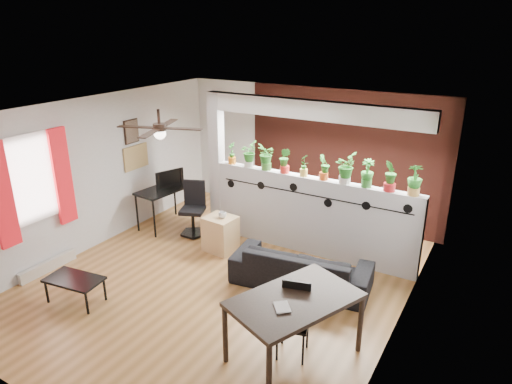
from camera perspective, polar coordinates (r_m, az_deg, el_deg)
name	(u,v)px	position (r m, az deg, el deg)	size (l,w,h in m)	color
room_shell	(221,201)	(6.62, -4.41, -1.09)	(6.30, 7.10, 2.90)	brown
partition_wall	(312,216)	(7.72, 6.97, -2.97)	(3.60, 0.18, 1.35)	#BCBCC1
ceiling_header	(317,110)	(7.21, 7.58, 10.09)	(3.60, 0.18, 0.30)	silver
pier_column	(217,164)	(8.38, -4.91, 3.56)	(0.22, 0.20, 2.60)	#BCBCC1
brick_panel	(344,159)	(8.81, 10.98, 4.09)	(3.90, 0.05, 2.60)	#AC4131
vine_decal	(310,195)	(7.49, 6.81, -0.38)	(3.31, 0.01, 0.30)	black
window_assembly	(32,182)	(7.53, -26.18, 1.18)	(0.09, 1.30, 1.55)	white
baseboard_heater	(48,266)	(8.05, -24.55, -8.41)	(0.08, 1.00, 0.18)	beige
corkboard	(136,157)	(8.88, -14.78, 4.25)	(0.03, 0.60, 0.45)	#A4854F
framed_art	(131,131)	(8.73, -15.31, 7.32)	(0.03, 0.34, 0.44)	#8C7259
ceiling_fan	(160,130)	(6.58, -11.96, 7.64)	(1.19, 1.19, 0.43)	black
potted_plant_0	(232,152)	(8.13, -3.04, 4.96)	(0.25, 0.24, 0.39)	orange
potted_plant_1	(249,154)	(7.95, -0.92, 4.83)	(0.26, 0.29, 0.45)	silver
potted_plant_2	(266,156)	(7.78, 1.31, 4.53)	(0.30, 0.31, 0.46)	#3F812E
potted_plant_3	(285,160)	(7.62, 3.62, 4.06)	(0.23, 0.18, 0.43)	red
potted_plant_4	(304,164)	(7.49, 6.02, 3.44)	(0.18, 0.21, 0.37)	#DFBB4F
potted_plant_5	(324,167)	(7.35, 8.52, 3.17)	(0.26, 0.27, 0.41)	#DB5219
potted_plant_6	(345,167)	(7.23, 11.11, 3.02)	(0.25, 0.29, 0.49)	silver
potted_plant_7	(367,173)	(7.14, 13.75, 2.38)	(0.27, 0.25, 0.44)	#33832F
potted_plant_8	(391,175)	(7.05, 16.48, 2.06)	(0.26, 0.29, 0.48)	red
potted_plant_9	(415,179)	(6.98, 19.26, 1.56)	(0.31, 0.28, 0.47)	gold
sofa	(301,268)	(6.93, 5.66, -9.40)	(1.96, 0.77, 0.57)	black
cube_shelf	(221,234)	(7.90, -4.45, -5.22)	(0.51, 0.45, 0.62)	tan
cup	(222,215)	(7.73, -4.22, -2.88)	(0.14, 0.14, 0.11)	gray
computer_desk	(164,192)	(8.86, -11.43, 0.00)	(0.67, 1.11, 0.76)	black
monitor	(169,182)	(8.91, -10.88, 1.29)	(0.05, 0.33, 0.19)	black
office_chair	(193,212)	(8.50, -7.82, -2.49)	(0.54, 0.55, 0.99)	black
dining_table	(295,304)	(5.36, 4.86, -13.82)	(1.38, 1.69, 0.80)	black
book	(275,308)	(5.12, 2.36, -14.29)	(0.16, 0.22, 0.02)	gray
folding_chair	(295,312)	(5.55, 4.85, -14.72)	(0.44, 0.44, 0.90)	black
coffee_table	(74,281)	(6.97, -21.77, -10.28)	(0.85, 0.54, 0.37)	black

